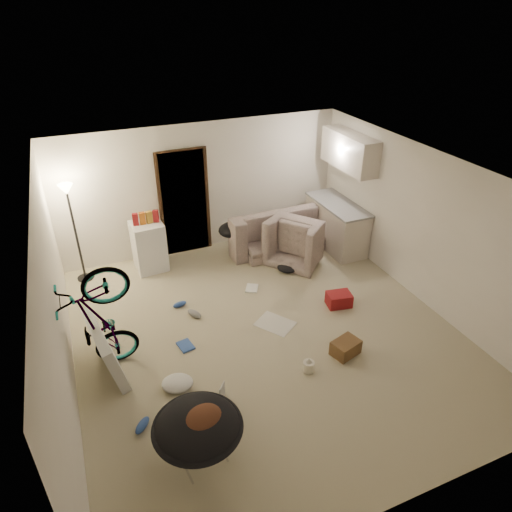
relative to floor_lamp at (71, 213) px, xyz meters
name	(u,v)px	position (x,y,z in m)	size (l,w,h in m)	color
floor	(266,333)	(2.40, -2.65, -1.32)	(5.50, 6.00, 0.02)	#B6AC8C
ceiling	(268,176)	(2.40, -2.65, 1.20)	(5.50, 6.00, 0.02)	white
wall_back	(203,188)	(2.40, 0.36, -0.06)	(5.50, 0.02, 2.50)	white
wall_front	(408,427)	(2.40, -5.66, -0.06)	(5.50, 0.02, 2.50)	white
wall_left	(54,308)	(-0.36, -2.65, -0.06)	(0.02, 6.00, 2.50)	white
wall_right	(425,228)	(5.16, -2.65, -0.06)	(0.02, 6.00, 2.50)	white
doorway	(184,203)	(2.00, 0.32, -0.29)	(0.85, 0.10, 2.04)	black
door_trim	(184,203)	(2.00, 0.29, -0.29)	(0.97, 0.04, 2.10)	#362112
floor_lamp	(71,213)	(0.00, 0.00, 0.00)	(0.28, 0.28, 1.81)	black
kitchen_counter	(336,225)	(4.83, -0.65, -0.87)	(0.60, 1.50, 0.88)	beige
counter_top	(338,204)	(4.83, -0.65, -0.41)	(0.64, 1.54, 0.04)	gray
kitchen_uppers	(349,151)	(4.96, -0.65, 0.64)	(0.38, 1.40, 0.65)	beige
sofa	(277,231)	(3.73, -0.20, -1.00)	(2.13, 0.83, 0.62)	#3D453C
armchair	(301,242)	(3.95, -0.81, -0.98)	(1.01, 0.89, 0.66)	#3D453C
bicycle	(104,343)	(0.10, -2.53, -0.86)	(0.60, 1.72, 0.90)	black
book_asset	(220,403)	(1.31, -3.71, -1.30)	(0.17, 0.23, 0.02)	maroon
mini_fridge	(149,246)	(1.18, -0.10, -0.84)	(0.55, 0.55, 0.93)	white
snack_box_0	(136,221)	(1.01, -0.10, -0.31)	(0.10, 0.07, 0.30)	maroon
snack_box_1	(143,220)	(1.13, -0.10, -0.31)	(0.10, 0.07, 0.30)	orange
snack_box_2	(149,219)	(1.25, -0.10, -0.31)	(0.10, 0.07, 0.30)	gold
snack_box_3	(156,218)	(1.37, -0.10, -0.31)	(0.10, 0.07, 0.30)	maroon
saucer_chair	(198,433)	(0.85, -4.35, -0.89)	(0.98, 0.98, 0.70)	silver
hoodie	(202,420)	(0.90, -4.38, -0.69)	(0.48, 0.40, 0.22)	#4B281A
sofa_drape	(233,230)	(2.78, -0.20, -0.77)	(0.56, 0.46, 0.28)	black
tv_box	(106,349)	(0.10, -2.54, -0.94)	(0.13, 1.10, 0.73)	silver
drink_case_a	(346,348)	(3.26, -3.53, -1.20)	(0.39, 0.28, 0.22)	brown
drink_case_b	(339,299)	(3.80, -2.48, -1.19)	(0.39, 0.29, 0.22)	maroon
juicer	(309,366)	(2.61, -3.63, -1.22)	(0.16, 0.16, 0.22)	beige
newspaper	(275,324)	(2.62, -2.52, -1.30)	(0.43, 0.56, 0.01)	silver
book_blue	(186,346)	(1.19, -2.49, -1.29)	(0.19, 0.26, 0.03)	#2D4FA3
book_white	(252,288)	(2.65, -1.48, -1.29)	(0.20, 0.26, 0.02)	silver
shoe_0	(180,304)	(1.36, -1.50, -1.26)	(0.24, 0.10, 0.09)	#2D4FA3
shoe_1	(194,314)	(1.51, -1.85, -1.25)	(0.28, 0.11, 0.10)	slate
shoe_2	(142,425)	(0.33, -3.70, -1.26)	(0.26, 0.11, 0.10)	#2D4FA3
clothes_lump_b	(289,267)	(3.53, -1.16, -1.24)	(0.45, 0.39, 0.14)	black
clothes_lump_c	(177,383)	(0.88, -3.22, -1.24)	(0.41, 0.35, 0.13)	silver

